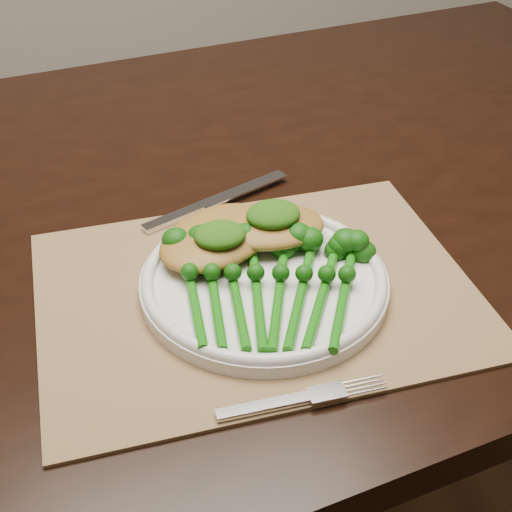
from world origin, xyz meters
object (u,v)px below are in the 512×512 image
object	(u,v)px
placemat	(256,292)
broccolini_bundle	(268,295)
dining_table	(214,395)
dinner_plate	(264,280)
chicken_fillet_left	(217,237)

from	to	relation	value
placemat	broccolini_bundle	xyz separation A→B (m)	(0.00, -0.03, 0.02)
dining_table	dinner_plate	world-z (taller)	dinner_plate
chicken_fillet_left	broccolini_bundle	distance (m)	0.10
dining_table	chicken_fillet_left	xyz separation A→B (m)	(-0.01, -0.14, 0.41)
placemat	broccolini_bundle	size ratio (longest dim) A/B	1.90
broccolini_bundle	dining_table	bearing A→B (deg)	110.44
placemat	dining_table	bearing A→B (deg)	93.19
broccolini_bundle	dinner_plate	bearing A→B (deg)	97.15
dining_table	broccolini_bundle	bearing A→B (deg)	-94.17
dinner_plate	chicken_fillet_left	bearing A→B (deg)	118.39
placemat	chicken_fillet_left	distance (m)	0.07
dining_table	dinner_plate	size ratio (longest dim) A/B	6.79
dining_table	placemat	xyz separation A→B (m)	(0.01, -0.20, 0.37)
dinner_plate	chicken_fillet_left	size ratio (longest dim) A/B	1.79
dinner_plate	broccolini_bundle	world-z (taller)	broccolini_bundle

